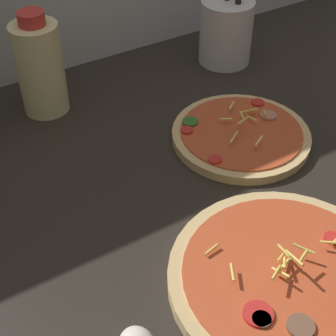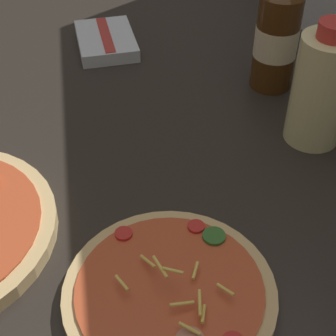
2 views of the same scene
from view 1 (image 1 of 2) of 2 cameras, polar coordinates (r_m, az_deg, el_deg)
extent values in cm
cube|color=#28231E|center=(76.56, 1.09, -4.64)|extent=(160.00, 90.00, 2.50)
cylinder|color=tan|center=(67.13, 12.99, -11.93)|extent=(29.76, 29.76, 1.97)
cylinder|color=#C14C28|center=(66.25, 13.14, -11.34)|extent=(26.19, 26.19, 0.30)
cylinder|color=red|center=(61.72, 9.96, -15.65)|extent=(3.58, 3.58, 0.40)
cylinder|color=brown|center=(61.90, 14.62, -16.53)|extent=(3.22, 3.22, 0.40)
cylinder|color=red|center=(71.12, 17.73, -7.41)|extent=(2.24, 2.24, 0.40)
cylinder|color=brown|center=(61.39, 10.33, -16.19)|extent=(2.25, 2.25, 0.40)
cylinder|color=#EFCC56|center=(66.61, 14.84, -8.65)|extent=(1.89, 2.54, 0.79)
cylinder|color=#EFCC56|center=(63.51, 7.16, -11.38)|extent=(1.53, 2.38, 0.47)
cylinder|color=#EFCC56|center=(65.92, 12.45, -9.59)|extent=(2.30, 1.29, 0.89)
cylinder|color=#EFCC56|center=(64.83, 14.72, -9.51)|extent=(1.99, 1.03, 0.82)
cylinder|color=#EFCC56|center=(65.24, 12.89, -10.26)|extent=(2.65, 1.03, 0.58)
cylinder|color=#EFCC56|center=(65.69, 12.84, -9.04)|extent=(0.38, 2.62, 0.44)
cylinder|color=#EFCC56|center=(68.79, 17.31, -7.87)|extent=(1.62, 1.64, 0.69)
cylinder|color=#EFCC56|center=(65.37, 12.80, -10.10)|extent=(2.23, 2.36, 1.20)
cylinder|color=#EFCC56|center=(63.31, 11.92, -11.26)|extent=(2.69, 1.66, 0.90)
cylinder|color=#EFCC56|center=(64.11, 12.39, -11.23)|extent=(0.85, 2.61, 1.07)
cylinder|color=#EFCC56|center=(63.97, 13.83, -9.64)|extent=(0.51, 3.10, 0.85)
cylinder|color=#EFCC56|center=(66.29, 4.86, -8.98)|extent=(2.29, 0.77, 0.52)
cylinder|color=tan|center=(87.68, 8.07, 3.56)|extent=(23.26, 23.26, 1.56)
cylinder|color=#C14C28|center=(87.12, 8.13, 4.05)|extent=(20.47, 20.47, 0.30)
cylinder|color=red|center=(85.96, 2.09, 4.20)|extent=(2.05, 2.05, 0.40)
cylinder|color=#B7755B|center=(91.06, 11.06, 5.75)|extent=(2.86, 2.86, 0.40)
cylinder|color=red|center=(94.07, 9.90, 7.16)|extent=(2.30, 2.30, 0.40)
cylinder|color=red|center=(80.27, 5.23, 0.95)|extent=(2.09, 2.09, 0.40)
cylinder|color=#336628|center=(87.97, 2.48, 5.16)|extent=(2.74, 2.74, 0.40)
cylinder|color=#EFCC56|center=(84.44, 8.24, 5.18)|extent=(2.84, 1.36, 0.73)
cylinder|color=#EFCC56|center=(83.66, 7.31, 3.41)|extent=(2.53, 1.59, 0.98)
cylinder|color=#EFCC56|center=(89.58, 8.86, 6.28)|extent=(3.03, 0.92, 0.37)
cylinder|color=#EFCC56|center=(87.81, 6.43, 5.41)|extent=(2.16, 1.28, 0.49)
cylinder|color=#EFCC56|center=(90.94, 7.05, 6.87)|extent=(2.05, 1.59, 0.71)
cylinder|color=#EFCC56|center=(90.21, 10.70, 6.04)|extent=(1.58, 2.16, 0.92)
cylinder|color=#EFCC56|center=(85.55, 8.19, 5.84)|extent=(1.15, 2.19, 0.60)
cylinder|color=#EFCC56|center=(83.01, 10.01, 2.97)|extent=(2.46, 1.40, 0.70)
cylinder|color=#EFCC56|center=(88.47, 9.32, 5.44)|extent=(0.53, 2.63, 0.72)
cylinder|color=#EFCC56|center=(90.55, 9.27, 6.23)|extent=(2.35, 1.10, 0.72)
cylinder|color=beige|center=(93.23, -13.96, 10.61)|extent=(8.20, 8.20, 16.27)
cylinder|color=red|center=(89.12, -14.93, 15.72)|extent=(4.51, 4.51, 2.22)
cylinder|color=silver|center=(107.67, 6.44, 14.77)|extent=(10.57, 10.57, 12.82)
cylinder|color=black|center=(105.89, 6.39, 17.45)|extent=(4.02, 1.86, 13.06)
cylinder|color=black|center=(104.30, 7.77, 17.48)|extent=(2.38, 1.97, 14.86)
camera|label=2|loc=(0.92, 33.46, 32.30)|focal=55.00mm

